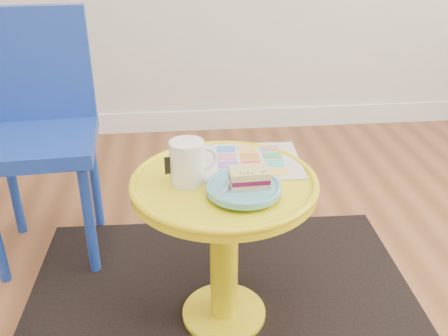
{
  "coord_description": "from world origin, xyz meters",
  "views": [
    {
      "loc": [
        -0.3,
        -0.8,
        1.15
      ],
      "look_at": [
        -0.17,
        0.41,
        0.54
      ],
      "focal_mm": 40.0,
      "sensor_mm": 36.0,
      "label": 1
    }
  ],
  "objects": [
    {
      "name": "chair",
      "position": [
        -0.78,
        0.91,
        0.51
      ],
      "size": [
        0.41,
        0.41,
        0.88
      ],
      "rotation": [
        0.0,
        0.0,
        0.06
      ],
      "color": "#193BA7",
      "rests_on": "ground"
    },
    {
      "name": "fork",
      "position": [
        -0.16,
        0.33,
        0.52
      ],
      "size": [
        0.1,
        0.13,
        0.0
      ],
      "rotation": [
        0.0,
        0.0,
        -0.62
      ],
      "color": "silver",
      "rests_on": "plate"
    },
    {
      "name": "newspaper",
      "position": [
        -0.08,
        0.53,
        0.5
      ],
      "size": [
        0.31,
        0.26,
        0.01
      ],
      "primitive_type": "cube",
      "rotation": [
        0.0,
        0.0,
        -0.05
      ],
      "color": "silver",
      "rests_on": "side_table"
    },
    {
      "name": "cake_slice",
      "position": [
        -0.11,
        0.34,
        0.55
      ],
      "size": [
        0.1,
        0.07,
        0.05
      ],
      "rotation": [
        0.0,
        0.0,
        0.03
      ],
      "color": "#D3BC8C",
      "rests_on": "plate"
    },
    {
      "name": "mug",
      "position": [
        -0.27,
        0.41,
        0.56
      ],
      "size": [
        0.13,
        0.09,
        0.12
      ],
      "rotation": [
        0.0,
        0.0,
        0.21
      ],
      "color": "white",
      "rests_on": "side_table"
    },
    {
      "name": "rug",
      "position": [
        -0.17,
        0.41,
        0.0
      ],
      "size": [
        1.33,
        1.14,
        0.01
      ],
      "primitive_type": "cube",
      "rotation": [
        0.0,
        0.0,
        -0.03
      ],
      "color": "black",
      "rests_on": "ground"
    },
    {
      "name": "side_table",
      "position": [
        -0.17,
        0.41,
        0.36
      ],
      "size": [
        0.52,
        0.52,
        0.5
      ],
      "color": "yellow",
      "rests_on": "ground"
    },
    {
      "name": "plate",
      "position": [
        -0.13,
        0.33,
        0.51
      ],
      "size": [
        0.2,
        0.2,
        0.02
      ],
      "color": "#5BABC0",
      "rests_on": "newspaper"
    },
    {
      "name": "room_walls",
      "position": [
        -0.99,
        0.99,
        0.06
      ],
      "size": [
        4.0,
        4.0,
        4.0
      ],
      "color": "silver",
      "rests_on": "ground"
    }
  ]
}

